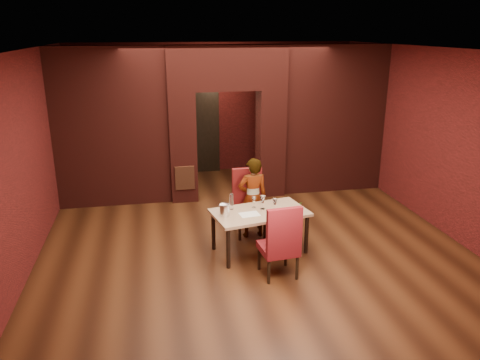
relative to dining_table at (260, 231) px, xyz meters
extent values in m
plane|color=#452311|center=(-0.06, 0.77, -0.35)|extent=(8.00, 8.00, 0.00)
cube|color=silver|center=(-0.06, 0.77, 2.85)|extent=(7.00, 8.00, 0.04)
cube|color=maroon|center=(-0.06, 4.77, 1.25)|extent=(7.00, 0.04, 3.20)
cube|color=maroon|center=(-0.06, -3.23, 1.25)|extent=(7.00, 0.04, 3.20)
cube|color=maroon|center=(-3.56, 0.77, 1.25)|extent=(0.04, 8.00, 3.20)
cube|color=maroon|center=(3.44, 0.77, 1.25)|extent=(0.04, 8.00, 3.20)
cube|color=maroon|center=(-1.01, 2.77, 0.80)|extent=(0.55, 0.55, 2.30)
cube|color=maroon|center=(0.89, 2.77, 0.80)|extent=(0.55, 0.55, 2.30)
cube|color=maroon|center=(-0.06, 2.77, 2.40)|extent=(2.45, 0.55, 0.90)
cube|color=maroon|center=(-2.42, 2.77, 1.25)|extent=(2.28, 0.35, 3.20)
cube|color=maroon|center=(2.30, 2.77, 1.25)|extent=(2.28, 0.35, 3.20)
cube|color=#A2512F|center=(-1.01, 2.48, 0.20)|extent=(0.40, 0.03, 0.50)
cube|color=black|center=(-0.46, 4.71, 0.70)|extent=(0.90, 0.08, 2.10)
cube|color=black|center=(-0.46, 4.67, 0.70)|extent=(1.02, 0.04, 2.22)
cube|color=tan|center=(0.00, 0.00, 0.00)|extent=(1.64, 1.12, 0.71)
cube|color=maroon|center=(-0.02, 0.69, 0.23)|extent=(0.54, 0.54, 1.17)
cube|color=maroon|center=(0.09, -0.80, 0.22)|extent=(0.57, 0.57, 1.14)
imported|color=beige|center=(0.02, 0.61, 0.36)|extent=(0.54, 0.38, 1.43)
cube|color=white|center=(-0.19, -0.10, 0.35)|extent=(0.33, 0.26, 0.00)
cylinder|color=silver|center=(-0.59, -0.08, 0.45)|extent=(0.16, 0.16, 0.19)
cylinder|color=white|center=(-0.43, 0.18, 0.49)|extent=(0.06, 0.06, 0.28)
imported|color=#2C691C|center=(0.79, 0.94, -0.12)|extent=(0.52, 0.49, 0.47)
camera|label=1|loc=(-1.66, -6.81, 3.16)|focal=35.00mm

